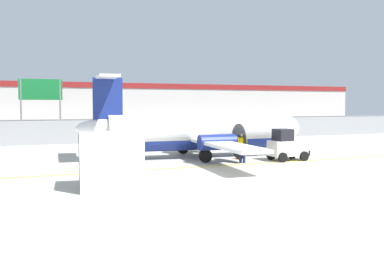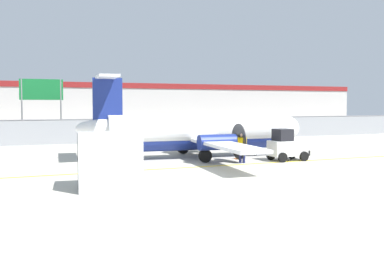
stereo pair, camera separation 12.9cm
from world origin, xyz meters
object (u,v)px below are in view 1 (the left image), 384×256
at_px(traffic_cone_near_right, 113,151).
at_px(parked_car_2, 164,127).
at_px(parked_car_3, 215,123).
at_px(cargo_container, 111,161).
at_px(baggage_tug, 287,146).
at_px(ground_crew_worker, 242,146).
at_px(traffic_cone_near_left, 238,154).
at_px(highway_sign, 41,95).
at_px(parked_car_1, 76,129).
at_px(commuter_airplane, 202,132).

distance_m(traffic_cone_near_right, parked_car_2, 18.77).
relative_size(traffic_cone_near_right, parked_car_3, 0.15).
relative_size(cargo_container, traffic_cone_near_right, 4.06).
height_order(baggage_tug, traffic_cone_near_right, baggage_tug).
xyz_separation_m(ground_crew_worker, traffic_cone_near_left, (0.60, 1.67, -0.64)).
relative_size(cargo_container, highway_sign, 0.47).
distance_m(traffic_cone_near_left, parked_car_1, 20.84).
height_order(commuter_airplane, parked_car_3, commuter_airplane).
height_order(commuter_airplane, baggage_tug, commuter_airplane).
height_order(traffic_cone_near_right, parked_car_1, parked_car_1).
height_order(baggage_tug, traffic_cone_near_left, baggage_tug).
bearing_deg(traffic_cone_near_right, parked_car_1, 92.00).
distance_m(commuter_airplane, traffic_cone_near_right, 5.92).
relative_size(parked_car_1, parked_car_2, 1.04).
xyz_separation_m(traffic_cone_near_right, parked_car_3, (17.90, 23.34, 0.58)).
bearing_deg(parked_car_1, traffic_cone_near_left, 103.25).
relative_size(commuter_airplane, highway_sign, 2.92).
relative_size(traffic_cone_near_left, parked_car_1, 0.15).
height_order(cargo_container, parked_car_1, cargo_container).
distance_m(ground_crew_worker, parked_car_2, 22.70).
bearing_deg(cargo_container, traffic_cone_near_right, 84.70).
height_order(commuter_airplane, traffic_cone_near_right, commuter_airplane).
height_order(ground_crew_worker, traffic_cone_near_right, ground_crew_worker).
bearing_deg(traffic_cone_near_left, baggage_tug, -34.36).
bearing_deg(cargo_container, baggage_tug, 28.08).
bearing_deg(traffic_cone_near_right, traffic_cone_near_left, -32.30).
height_order(commuter_airplane, parked_car_1, commuter_airplane).
distance_m(cargo_container, parked_car_2, 29.19).
xyz_separation_m(parked_car_1, highway_sign, (-3.33, -3.28, 3.24)).
height_order(traffic_cone_near_left, traffic_cone_near_right, same).
xyz_separation_m(cargo_container, parked_car_1, (1.58, 25.70, -0.21)).
bearing_deg(ground_crew_worker, commuter_airplane, -144.44).
relative_size(cargo_container, parked_car_3, 0.60).
height_order(traffic_cone_near_left, parked_car_3, parked_car_3).
bearing_deg(commuter_airplane, traffic_cone_near_right, 154.26).
xyz_separation_m(traffic_cone_near_left, traffic_cone_near_right, (-6.80, 4.30, 0.00)).
distance_m(ground_crew_worker, parked_car_1, 22.22).
bearing_deg(parked_car_2, parked_car_3, 35.61).
distance_m(baggage_tug, highway_sign, 22.36).
bearing_deg(parked_car_2, cargo_container, -112.96).
height_order(commuter_airplane, traffic_cone_near_left, commuter_airplane).
bearing_deg(highway_sign, commuter_airplane, -58.90).
distance_m(traffic_cone_near_left, traffic_cone_near_right, 8.05).
height_order(traffic_cone_near_right, parked_car_3, parked_car_3).
distance_m(commuter_airplane, parked_car_1, 18.88).
xyz_separation_m(baggage_tug, parked_car_2, (-0.40, 22.51, 0.04)).
xyz_separation_m(baggage_tug, cargo_container, (-11.30, -4.57, 0.24)).
bearing_deg(traffic_cone_near_right, parked_car_2, 62.05).
bearing_deg(parked_car_1, parked_car_2, -178.97).
xyz_separation_m(traffic_cone_near_left, parked_car_2, (1.99, 20.88, 0.58)).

